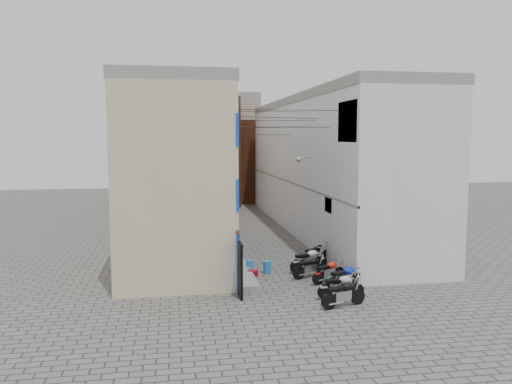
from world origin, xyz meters
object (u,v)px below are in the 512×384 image
person_b (236,257)px  motorcycle_e (310,266)px  motorcycle_b (341,285)px  motorcycle_g (316,253)px  motorcycle_a (344,292)px  motorcycle_d (329,270)px  water_jug_far (250,266)px  red_crate (253,273)px  motorcycle_f (309,259)px  water_jug_near (267,267)px  motorcycle_c (345,276)px  person_a (228,238)px

person_b → motorcycle_e: bearing=-81.2°
motorcycle_b → motorcycle_g: 5.28m
motorcycle_a → motorcycle_g: motorcycle_g is taller
motorcycle_a → motorcycle_e: motorcycle_a is taller
motorcycle_b → motorcycle_e: 3.13m
motorcycle_d → motorcycle_e: size_ratio=1.02×
motorcycle_d → water_jug_far: motorcycle_d is taller
person_b → red_crate: person_b is taller
motorcycle_f → water_jug_far: (-2.75, 0.39, -0.32)m
person_b → red_crate: (0.80, 0.32, -0.87)m
motorcycle_f → water_jug_near: motorcycle_f is taller
motorcycle_b → motorcycle_d: 2.23m
motorcycle_d → red_crate: bearing=-143.1°
motorcycle_c → motorcycle_e: size_ratio=1.08×
motorcycle_b → motorcycle_e: bearing=-174.5°
motorcycle_f → red_crate: (-2.75, -0.41, -0.47)m
motorcycle_e → motorcycle_c: bearing=3.8°
water_jug_far → red_crate: 0.81m
motorcycle_c → water_jug_near: motorcycle_c is taller
motorcycle_b → water_jug_near: (-2.16, 4.13, -0.26)m
motorcycle_a → motorcycle_f: 5.08m
motorcycle_d → motorcycle_g: bearing=146.4°
motorcycle_f → person_a: size_ratio=1.13×
motorcycle_b → person_a: (-3.71, 6.95, 0.62)m
motorcycle_d → person_a: size_ratio=1.02×
motorcycle_a → motorcycle_d: size_ratio=1.02×
motorcycle_f → person_a: person_a is taller
motorcycle_c → red_crate: bearing=-150.9°
motorcycle_e → red_crate: size_ratio=4.23×
motorcycle_g → person_a: 4.61m
motorcycle_c → person_a: (-4.25, 5.87, 0.60)m
motorcycle_g → red_crate: size_ratio=4.74×
water_jug_near → motorcycle_b: bearing=-62.3°
motorcycle_a → water_jug_near: motorcycle_a is taller
motorcycle_c → motorcycle_f: size_ratio=0.95×
water_jug_near → water_jug_far: (-0.74, 0.39, -0.01)m
motorcycle_b → person_b: 5.05m
motorcycle_e → motorcycle_a: bearing=-18.3°
motorcycle_a → water_jug_far: 6.09m
motorcycle_b → motorcycle_g: motorcycle_g is taller
motorcycle_g → red_crate: (-3.45, -1.53, -0.46)m
person_a → water_jug_far: size_ratio=3.29×
motorcycle_b → water_jug_far: motorcycle_b is taller
motorcycle_f → water_jug_near: bearing=-111.7°
motorcycle_a → motorcycle_c: (0.77, 2.02, 0.02)m
motorcycle_b → motorcycle_f: motorcycle_f is taller
motorcycle_d → motorcycle_g: 3.05m
motorcycle_g → person_b: 4.66m
motorcycle_e → person_b: person_b is taller
motorcycle_f → person_a: bearing=-150.3°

